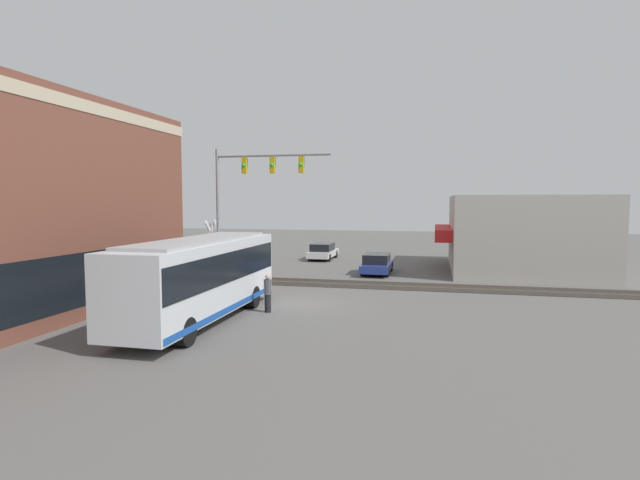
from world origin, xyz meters
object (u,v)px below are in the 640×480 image
Objects in this scene: city_bus at (200,276)px; pedestrian_at_crossing at (233,270)px; parked_car_blue at (377,264)px; crossing_signal at (211,246)px; parked_car_white at (323,252)px; pedestrian_near_bus at (268,293)px.

city_bus is 5.78× the size of pedestrian_at_crossing.
pedestrian_at_crossing is at bearing 14.68° from city_bus.
pedestrian_at_crossing is (-6.55, 7.62, 0.27)m from parked_car_blue.
crossing_signal reaches higher than parked_car_blue.
pedestrian_at_crossing reaches higher than parked_car_white.
city_bus is at bearing -165.32° from pedestrian_at_crossing.
city_bus is at bearing 160.22° from parked_car_blue.
city_bus is at bearing 136.90° from pedestrian_near_bus.
city_bus is 8.74m from crossing_signal.
crossing_signal is at bearing 22.63° from city_bus.
parked_car_white is 2.76× the size of pedestrian_near_bus.
parked_car_white is 20.24m from pedestrian_near_bus.
crossing_signal is at bearing 166.79° from parked_car_white.
city_bus is 22.39m from parked_car_white.
city_bus reaches higher than pedestrian_at_crossing.
crossing_signal is 0.83× the size of parked_car_white.
city_bus is 2.70× the size of crossing_signal.
parked_car_blue is 9.11m from parked_car_white.
parked_car_white is at bearing -13.21° from crossing_signal.
pedestrian_near_bus reaches higher than parked_car_white.
pedestrian_at_crossing is at bearing 170.94° from parked_car_white.
parked_car_blue is at bearing -143.67° from parked_car_white.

